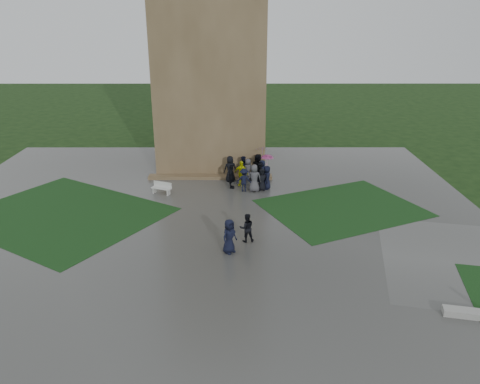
{
  "coord_description": "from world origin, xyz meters",
  "views": [
    {
      "loc": [
        2.14,
        -21.7,
        11.32
      ],
      "look_at": [
        2.17,
        4.7,
        1.2
      ],
      "focal_mm": 35.0,
      "sensor_mm": 36.0,
      "label": 1
    }
  ],
  "objects_px": {
    "tower": "(211,46)",
    "pedestrian_mid": "(229,236)",
    "pedestrian_near": "(247,228)",
    "bench": "(162,188)"
  },
  "relations": [
    {
      "from": "pedestrian_mid",
      "to": "pedestrian_near",
      "type": "bearing_deg",
      "value": 6.07
    },
    {
      "from": "bench",
      "to": "tower",
      "type": "bearing_deg",
      "value": 90.19
    },
    {
      "from": "bench",
      "to": "pedestrian_mid",
      "type": "bearing_deg",
      "value": -38.06
    },
    {
      "from": "tower",
      "to": "pedestrian_mid",
      "type": "bearing_deg",
      "value": -84.09
    },
    {
      "from": "pedestrian_near",
      "to": "bench",
      "type": "bearing_deg",
      "value": -61.23
    },
    {
      "from": "pedestrian_mid",
      "to": "pedestrian_near",
      "type": "xyz_separation_m",
      "value": [
        0.89,
        1.22,
        -0.11
      ]
    },
    {
      "from": "tower",
      "to": "pedestrian_near",
      "type": "distance_m",
      "value": 16.85
    },
    {
      "from": "bench",
      "to": "pedestrian_near",
      "type": "xyz_separation_m",
      "value": [
        5.56,
        -7.01,
        0.38
      ]
    },
    {
      "from": "pedestrian_mid",
      "to": "pedestrian_near",
      "type": "distance_m",
      "value": 1.51
    },
    {
      "from": "bench",
      "to": "pedestrian_mid",
      "type": "distance_m",
      "value": 9.48
    }
  ]
}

